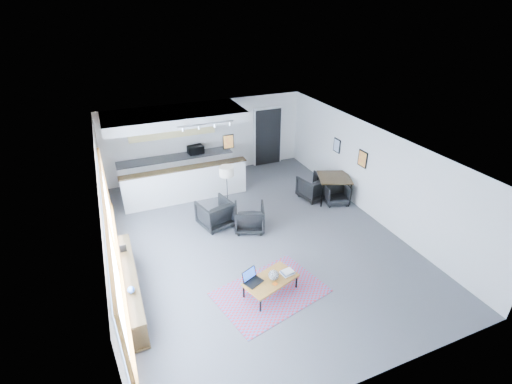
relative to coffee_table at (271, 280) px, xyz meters
name	(u,v)px	position (x,y,z in m)	size (l,w,h in m)	color
room	(257,195)	(0.52, 2.01, 0.95)	(7.02, 9.02, 2.62)	#4C4C4F
window	(111,241)	(-2.94, 1.11, 1.11)	(0.10, 5.95, 1.66)	#8CBFFF
console	(130,287)	(-2.78, 0.96, -0.02)	(0.35, 3.00, 0.80)	#322311
kitchenette	(177,149)	(-0.68, 5.72, 1.03)	(4.20, 1.96, 2.60)	white
doorway	(268,136)	(2.82, 6.43, 0.73)	(1.10, 0.12, 2.15)	black
track_light	(206,125)	(-0.07, 4.21, 2.18)	(1.60, 0.07, 0.15)	silver
wall_art_lower	(363,159)	(3.99, 2.41, 1.20)	(0.03, 0.38, 0.48)	black
wall_art_upper	(337,146)	(3.99, 3.71, 1.15)	(0.03, 0.34, 0.44)	black
kilim_rug	(270,292)	(0.00, 0.00, -0.34)	(2.56, 2.03, 0.01)	#693956
coffee_table	(271,280)	(0.00, 0.00, 0.00)	(1.28, 0.95, 0.38)	brown
laptop	(251,278)	(-0.40, 0.11, 0.10)	(0.46, 0.43, 0.26)	black
ceramic_pot	(274,275)	(0.06, -0.02, 0.14)	(0.22, 0.22, 0.22)	gray
book_stack	(288,272)	(0.41, 0.02, 0.07)	(0.31, 0.27, 0.09)	silver
coaster	(275,284)	(0.02, -0.17, 0.03)	(0.13, 0.13, 0.01)	#E5590C
armchair_left	(215,212)	(-0.31, 3.00, 0.08)	(0.82, 0.77, 0.85)	black
armchair_right	(249,216)	(0.50, 2.48, 0.06)	(0.78, 0.73, 0.81)	black
floor_lamp	(226,173)	(0.27, 3.62, 0.91)	(0.43, 0.43, 1.45)	black
dining_table	(334,179)	(3.52, 3.01, 0.38)	(1.23, 1.23, 0.80)	#322311
dining_chair_near	(336,194)	(3.50, 2.80, -0.04)	(0.60, 0.56, 0.61)	black
dining_chair_far	(313,188)	(3.01, 3.37, 0.00)	(0.67, 0.63, 0.69)	black
microwave	(196,149)	(0.01, 6.16, 0.76)	(0.51, 0.28, 0.34)	black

